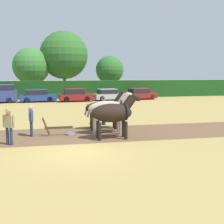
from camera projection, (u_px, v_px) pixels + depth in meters
name	position (u px, v px, depth m)	size (l,w,h in m)	color
ground_plane	(79.00, 153.00, 12.30)	(240.00, 240.00, 0.00)	#A88E4C
plowed_furrow_strip	(39.00, 136.00, 15.45)	(25.61, 4.27, 0.01)	brown
hedgerow	(59.00, 90.00, 38.08)	(55.16, 1.43, 2.40)	#194719
tree_left	(31.00, 66.00, 42.13)	(5.51, 5.51, 7.22)	brown
tree_center_left	(64.00, 55.00, 43.85)	(7.46, 7.46, 9.93)	#4C3823
tree_center	(110.00, 70.00, 44.64)	(4.43, 4.43, 6.15)	brown
draft_horse_lead_left	(114.00, 113.00, 14.74)	(2.83, 1.08, 2.45)	black
draft_horse_lead_right	(109.00, 109.00, 16.03)	(2.86, 1.04, 2.45)	#B2A38E
draft_horse_trail_left	(105.00, 108.00, 17.33)	(2.94, 0.90, 2.43)	black
plow	(61.00, 130.00, 15.65)	(1.75, 0.47, 1.13)	#4C331E
farmer_at_plow	(31.00, 119.00, 15.38)	(0.27, 0.67, 1.69)	#28334C
farmer_beside_team	(104.00, 110.00, 18.80)	(0.42, 0.61, 1.69)	#28334C
farmer_onlooker_left	(9.00, 124.00, 13.50)	(0.59, 0.44, 1.77)	#28334C
parked_car_left	(38.00, 96.00, 33.54)	(4.30, 1.91, 1.50)	navy
parked_car_center_left	(75.00, 95.00, 34.07)	(4.05, 1.91, 1.58)	maroon
parked_car_center	(108.00, 95.00, 35.72)	(4.04, 2.34, 1.44)	#9E9EA8
parked_car_center_right	(140.00, 94.00, 36.73)	(4.29, 2.52, 1.46)	maroon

